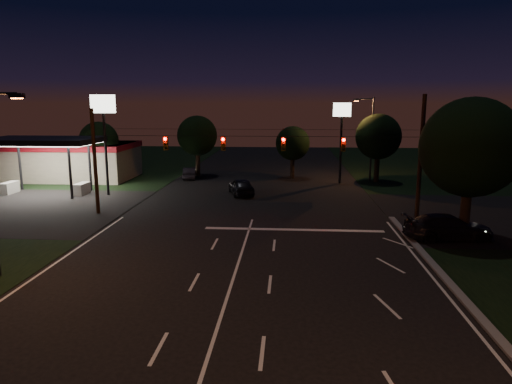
# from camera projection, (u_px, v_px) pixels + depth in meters

# --- Properties ---
(ground) EXTENTS (140.00, 140.00, 0.00)m
(ground) POSITION_uv_depth(u_px,v_px,m) (226.00, 301.00, 19.60)
(ground) COLOR black
(ground) RESTS_ON ground
(cross_street_left) EXTENTS (20.00, 16.00, 0.02)m
(cross_street_left) POSITION_uv_depth(u_px,v_px,m) (7.00, 209.00, 36.70)
(cross_street_left) COLOR black
(cross_street_left) RESTS_ON ground
(stop_bar) EXTENTS (12.00, 0.50, 0.01)m
(stop_bar) POSITION_uv_depth(u_px,v_px,m) (294.00, 230.00, 30.64)
(stop_bar) COLOR silver
(stop_bar) RESTS_ON ground
(utility_pole_right) EXTENTS (0.30, 0.30, 9.00)m
(utility_pole_right) POSITION_uv_depth(u_px,v_px,m) (416.00, 219.00, 33.43)
(utility_pole_right) COLOR black
(utility_pole_right) RESTS_ON ground
(utility_pole_left) EXTENTS (0.28, 0.28, 8.00)m
(utility_pole_left) POSITION_uv_depth(u_px,v_px,m) (98.00, 214.00, 35.14)
(utility_pole_left) COLOR black
(utility_pole_left) RESTS_ON ground
(signal_span) EXTENTS (24.00, 0.40, 1.56)m
(signal_span) POSITION_uv_depth(u_px,v_px,m) (253.00, 143.00, 33.19)
(signal_span) COLOR black
(signal_span) RESTS_ON ground
(gas_station) EXTENTS (14.20, 16.10, 5.25)m
(gas_station) POSITION_uv_depth(u_px,v_px,m) (68.00, 158.00, 50.46)
(gas_station) COLOR gray
(gas_station) RESTS_ON ground
(pole_sign_left_near) EXTENTS (2.20, 0.30, 9.10)m
(pole_sign_left_near) POSITION_uv_depth(u_px,v_px,m) (104.00, 119.00, 40.80)
(pole_sign_left_near) COLOR black
(pole_sign_left_near) RESTS_ON ground
(pole_sign_right) EXTENTS (1.80, 0.30, 8.40)m
(pole_sign_right) POSITION_uv_depth(u_px,v_px,m) (342.00, 124.00, 47.20)
(pole_sign_right) COLOR black
(pole_sign_right) RESTS_ON ground
(street_light_right_far) EXTENTS (2.20, 0.35, 9.00)m
(street_light_right_far) POSITION_uv_depth(u_px,v_px,m) (370.00, 133.00, 49.12)
(street_light_right_far) COLOR black
(street_light_right_far) RESTS_ON ground
(tree_right_near) EXTENTS (6.00, 6.00, 8.76)m
(tree_right_near) POSITION_uv_depth(u_px,v_px,m) (470.00, 148.00, 27.50)
(tree_right_near) COLOR black
(tree_right_near) RESTS_ON ground
(tree_far_a) EXTENTS (4.20, 4.20, 6.42)m
(tree_far_a) POSITION_uv_depth(u_px,v_px,m) (100.00, 142.00, 49.55)
(tree_far_a) COLOR black
(tree_far_a) RESTS_ON ground
(tree_far_b) EXTENTS (4.60, 4.60, 6.98)m
(tree_far_b) POSITION_uv_depth(u_px,v_px,m) (198.00, 136.00, 52.69)
(tree_far_b) COLOR black
(tree_far_b) RESTS_ON ground
(tree_far_c) EXTENTS (3.80, 3.80, 5.86)m
(tree_far_c) POSITION_uv_depth(u_px,v_px,m) (293.00, 144.00, 51.04)
(tree_far_c) COLOR black
(tree_far_c) RESTS_ON ground
(tree_far_d) EXTENTS (4.80, 4.80, 7.30)m
(tree_far_d) POSITION_uv_depth(u_px,v_px,m) (378.00, 137.00, 48.29)
(tree_far_d) COLOR black
(tree_far_d) RESTS_ON ground
(tree_far_e) EXTENTS (4.00, 4.00, 6.18)m
(tree_far_e) POSITION_uv_depth(u_px,v_px,m) (462.00, 146.00, 45.87)
(tree_far_e) COLOR black
(tree_far_e) RESTS_ON ground
(car_oncoming_a) EXTENTS (3.10, 4.91, 1.56)m
(car_oncoming_a) POSITION_uv_depth(u_px,v_px,m) (241.00, 186.00, 42.20)
(car_oncoming_a) COLOR black
(car_oncoming_a) RESTS_ON ground
(car_oncoming_b) EXTENTS (1.97, 4.03, 1.27)m
(car_oncoming_b) POSITION_uv_depth(u_px,v_px,m) (190.00, 173.00, 51.27)
(car_oncoming_b) COLOR black
(car_oncoming_b) RESTS_ON ground
(car_cross) EXTENTS (5.64, 2.82, 1.57)m
(car_cross) POSITION_uv_depth(u_px,v_px,m) (448.00, 227.00, 28.34)
(car_cross) COLOR black
(car_cross) RESTS_ON ground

